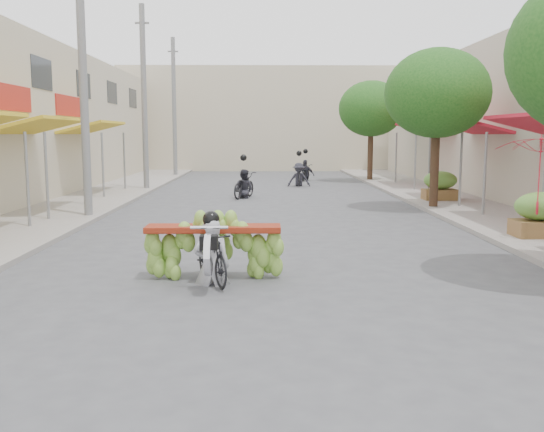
{
  "coord_description": "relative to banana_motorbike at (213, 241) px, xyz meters",
  "views": [
    {
      "loc": [
        -0.24,
        -5.82,
        2.49
      ],
      "look_at": [
        -0.09,
        4.42,
        1.1
      ],
      "focal_mm": 40.0,
      "sensor_mm": 36.0,
      "label": 1
    }
  ],
  "objects": [
    {
      "name": "pedestrian",
      "position": [
        7.18,
        12.08,
        0.29
      ],
      "size": [
        0.98,
        0.95,
        1.74
      ],
      "rotation": [
        0.0,
        0.0,
        3.86
      ],
      "color": "silver",
      "rests_on": "ground"
    },
    {
      "name": "produce_crate_mid",
      "position": [
        7.29,
        3.73,
        0.02
      ],
      "size": [
        1.2,
        0.88,
        1.16
      ],
      "color": "brown",
      "rests_on": "ground"
    },
    {
      "name": "bg_motorbike_c",
      "position": [
        3.13,
        22.34,
        0.12
      ],
      "size": [
        1.08,
        1.62,
        1.95
      ],
      "color": "black",
      "rests_on": "ground"
    },
    {
      "name": "street_tree_mid",
      "position": [
        6.49,
        9.73,
        3.09
      ],
      "size": [
        3.4,
        3.4,
        5.25
      ],
      "color": "#3A2719",
      "rests_on": "ground"
    },
    {
      "name": "sidewalk_right",
      "position": [
        8.09,
        10.73,
        -0.64
      ],
      "size": [
        4.0,
        60.0,
        0.12
      ],
      "primitive_type": "cube",
      "color": "gray",
      "rests_on": "ground"
    },
    {
      "name": "utility_pole_mid",
      "position": [
        -4.31,
        7.73,
        3.33
      ],
      "size": [
        0.6,
        0.24,
        8.0
      ],
      "color": "slate",
      "rests_on": "ground"
    },
    {
      "name": "produce_crate_far",
      "position": [
        7.29,
        11.73,
        0.02
      ],
      "size": [
        1.2,
        0.88,
        1.16
      ],
      "color": "brown",
      "rests_on": "ground"
    },
    {
      "name": "banana_motorbike",
      "position": [
        0.0,
        0.0,
        0.0
      ],
      "size": [
        2.31,
        1.78,
        2.07
      ],
      "color": "black",
      "rests_on": "ground"
    },
    {
      "name": "street_tree_far",
      "position": [
        6.49,
        21.73,
        3.09
      ],
      "size": [
        3.4,
        3.4,
        5.25
      ],
      "color": "#3A2719",
      "rests_on": "ground"
    },
    {
      "name": "bg_motorbike_a",
      "position": [
        0.1,
        13.54,
        0.03
      ],
      "size": [
        1.24,
        1.89,
        1.95
      ],
      "color": "black",
      "rests_on": "ground"
    },
    {
      "name": "bg_motorbike_b",
      "position": [
        2.58,
        18.87,
        0.17
      ],
      "size": [
        1.07,
        1.6,
        1.95
      ],
      "color": "black",
      "rests_on": "ground"
    },
    {
      "name": "sidewalk_left",
      "position": [
        -5.91,
        10.73,
        -0.64
      ],
      "size": [
        4.0,
        60.0,
        0.12
      ],
      "primitive_type": "cube",
      "color": "gray",
      "rests_on": "ground"
    },
    {
      "name": "utility_pole_back",
      "position": [
        -4.31,
        25.73,
        3.33
      ],
      "size": [
        0.6,
        0.24,
        8.0
      ],
      "color": "slate",
      "rests_on": "ground"
    },
    {
      "name": "far_building",
      "position": [
        1.09,
        33.73,
        2.8
      ],
      "size": [
        20.0,
        6.0,
        7.0
      ],
      "primitive_type": "cube",
      "color": "#C3B79A",
      "rests_on": "ground"
    },
    {
      "name": "market_umbrella",
      "position": [
        6.96,
        3.15,
        1.8
      ],
      "size": [
        2.46,
        2.46,
        1.79
      ],
      "rotation": [
        0.0,
        0.0,
        -0.29
      ],
      "color": "red",
      "rests_on": "ground"
    },
    {
      "name": "utility_pole_far",
      "position": [
        -4.31,
        16.73,
        3.33
      ],
      "size": [
        0.6,
        0.24,
        8.0
      ],
      "color": "slate",
      "rests_on": "ground"
    },
    {
      "name": "ground",
      "position": [
        1.09,
        -4.27,
        -0.7
      ],
      "size": [
        120.0,
        120.0,
        0.0
      ],
      "primitive_type": "plane",
      "color": "#4D4E52",
      "rests_on": "ground"
    }
  ]
}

